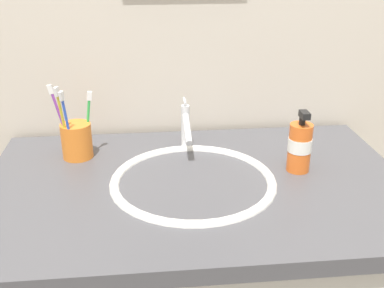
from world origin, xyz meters
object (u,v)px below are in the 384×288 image
Objects in this scene: toothbrush_blue at (67,122)px; toothbrush_green at (88,119)px; toothbrush_cup at (77,141)px; toothbrush_yellow at (63,119)px; faucet at (186,126)px; toothbrush_purple at (60,117)px; soap_dispenser at (300,146)px.

toothbrush_green is at bearing 47.35° from toothbrush_blue.
toothbrush_cup is 0.08m from toothbrush_yellow.
toothbrush_purple is (-0.33, -0.02, 0.05)m from faucet.
toothbrush_green is (-0.26, -0.00, 0.03)m from faucet.
toothbrush_cup is 0.08m from toothbrush_purple.
toothbrush_yellow is 0.61m from soap_dispenser.
toothbrush_purple is 1.25× the size of soap_dispenser.
toothbrush_purple is 0.99× the size of toothbrush_yellow.
toothbrush_blue is at bearing -170.41° from faucet.
toothbrush_yellow reaches higher than faucet.
toothbrush_cup is 0.47× the size of toothbrush_purple.
toothbrush_blue is at bearing 170.11° from soap_dispenser.
soap_dispenser reaches higher than faucet.
toothbrush_cup is at bearing -157.85° from toothbrush_green.
toothbrush_purple is at bearing 114.26° from toothbrush_yellow.
toothbrush_green is 0.85× the size of toothbrush_yellow.
toothbrush_yellow is at bearing -133.23° from toothbrush_cup.
soap_dispenser is at bearing -13.71° from toothbrush_cup.
toothbrush_yellow is (-0.32, -0.04, 0.05)m from faucet.
toothbrush_purple is 0.62m from soap_dispenser.
toothbrush_cup is at bearing 46.77° from toothbrush_yellow.
toothbrush_cup is at bearing 166.29° from soap_dispenser.
toothbrush_yellow is at bearing -65.74° from toothbrush_purple.
soap_dispenser is (0.61, -0.13, -0.05)m from toothbrush_purple.
toothbrush_purple reaches higher than toothbrush_cup.
toothbrush_green is at bearing 164.12° from soap_dispenser.
toothbrush_purple is at bearing -175.99° from faucet.
toothbrush_green is at bearing -179.68° from faucet.
soap_dispenser is at bearing -29.38° from faucet.
toothbrush_cup is 0.08m from toothbrush_blue.
toothbrush_green is 0.56m from soap_dispenser.
toothbrush_cup is (-0.30, -0.02, -0.02)m from faucet.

